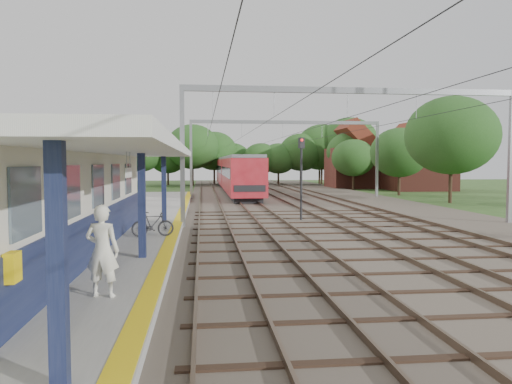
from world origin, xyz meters
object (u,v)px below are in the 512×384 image
train (234,173)px  signal_post (301,168)px  person (102,251)px  bicycle (153,224)px

train → signal_post: (1.85, -28.02, 0.87)m
train → person: bearing=-97.4°
bicycle → train: bearing=-17.0°
train → signal_post: size_ratio=7.71×
bicycle → signal_post: (7.35, 7.04, 2.12)m
bicycle → signal_post: bearing=-54.3°
signal_post → bicycle: bearing=-145.4°
person → signal_post: bearing=-104.6°
signal_post → person: bearing=-124.7°
person → bicycle: (0.22, 8.80, -0.52)m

